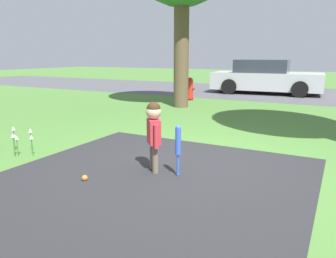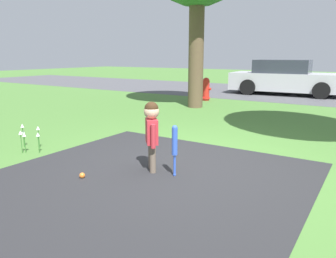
{
  "view_description": "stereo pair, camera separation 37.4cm",
  "coord_description": "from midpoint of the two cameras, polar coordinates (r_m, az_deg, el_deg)",
  "views": [
    {
      "loc": [
        1.73,
        -4.26,
        1.54
      ],
      "look_at": [
        -0.42,
        -0.23,
        0.51
      ],
      "focal_mm": 35.0,
      "sensor_mm": 36.0,
      "label": 1
    },
    {
      "loc": [
        2.05,
        -4.07,
        1.54
      ],
      "look_at": [
        -0.42,
        -0.23,
        0.51
      ],
      "focal_mm": 35.0,
      "sensor_mm": 36.0,
      "label": 2
    }
  ],
  "objects": [
    {
      "name": "sports_ball",
      "position": [
        4.31,
        -16.76,
        -8.2
      ],
      "size": [
        0.07,
        0.07,
        0.07
      ],
      "color": "orange",
      "rests_on": "ground"
    },
    {
      "name": "street_strip",
      "position": [
        14.2,
        20.35,
        5.77
      ],
      "size": [
        40.0,
        6.0,
        0.01
      ],
      "color": "#4C4C51",
      "rests_on": "ground"
    },
    {
      "name": "baseball_bat",
      "position": [
        4.17,
        -0.79,
        -2.54
      ],
      "size": [
        0.07,
        0.07,
        0.68
      ],
      "color": "blue",
      "rests_on": "ground"
    },
    {
      "name": "flower_bed",
      "position": [
        5.75,
        -26.13,
        -1.04
      ],
      "size": [
        0.59,
        0.38,
        0.41
      ],
      "color": "#38702D",
      "rests_on": "ground"
    },
    {
      "name": "ground_plane",
      "position": [
        4.82,
        3.48,
        -5.85
      ],
      "size": [
        60.0,
        60.0,
        0.0
      ],
      "primitive_type": "plane",
      "color": "#477533"
    },
    {
      "name": "child",
      "position": [
        4.32,
        -4.98,
        0.34
      ],
      "size": [
        0.28,
        0.3,
        0.95
      ],
      "rotation": [
        0.0,
        0.0,
        -0.84
      ],
      "color": "#6B5B4C",
      "rests_on": "ground"
    },
    {
      "name": "driveway_strip",
      "position": [
        3.15,
        -22.49,
        -17.46
      ],
      "size": [
        3.84,
        7.0,
        0.01
      ],
      "color": "#262628",
      "rests_on": "ground"
    },
    {
      "name": "fire_hydrant",
      "position": [
        11.43,
        2.87,
        6.97
      ],
      "size": [
        0.33,
        0.3,
        0.79
      ],
      "color": "red",
      "rests_on": "ground"
    },
    {
      "name": "parked_car",
      "position": [
        13.99,
        15.87,
        8.59
      ],
      "size": [
        4.38,
        2.21,
        1.36
      ],
      "rotation": [
        0.0,
        0.0,
        0.07
      ],
      "color": "#B7B7BC",
      "rests_on": "ground"
    }
  ]
}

